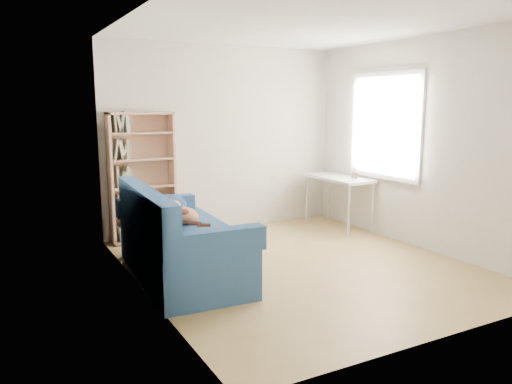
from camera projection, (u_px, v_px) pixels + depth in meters
ground at (299, 266)px, 5.60m from camera, size 4.00×4.00×0.00m
room_shell at (308, 118)px, 5.39m from camera, size 3.54×4.04×2.62m
sofa at (178, 243)px, 5.21m from camera, size 1.02×1.99×0.96m
bookshelf at (142, 183)px, 6.50m from camera, size 0.84×0.26×1.69m
desk at (339, 182)px, 7.25m from camera, size 0.51×1.11×0.75m
pen_cup at (355, 174)px, 7.05m from camera, size 0.09×0.09×0.16m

